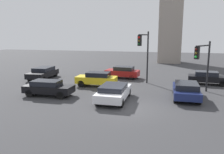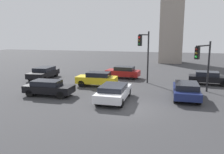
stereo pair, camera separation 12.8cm
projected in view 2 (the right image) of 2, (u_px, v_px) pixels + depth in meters
name	position (u px, v px, depth m)	size (l,w,h in m)	color
ground_plane	(129.00, 108.00, 15.93)	(109.06, 109.06, 0.00)	#38383A
traffic_light_0	(203.00, 58.00, 19.03)	(1.55, 2.58, 4.56)	black
traffic_light_1	(144.00, 48.00, 22.54)	(0.85, 2.74, 5.46)	black
car_0	(97.00, 79.00, 22.53)	(4.06, 1.74, 1.45)	yellow
car_1	(114.00, 92.00, 17.60)	(2.07, 4.60, 1.30)	silver
car_2	(44.00, 73.00, 26.62)	(2.23, 4.65, 1.35)	black
car_3	(208.00, 78.00, 23.39)	(4.10, 2.07, 1.36)	black
car_5	(123.00, 72.00, 26.88)	(4.07, 2.06, 1.41)	maroon
car_7	(186.00, 90.00, 18.12)	(2.02, 4.37, 1.34)	navy
car_8	(48.00, 88.00, 19.02)	(4.18, 1.76, 1.33)	black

